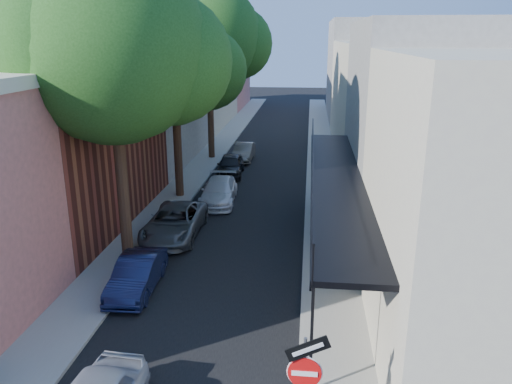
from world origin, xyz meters
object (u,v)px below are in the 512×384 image
(sign_post, at_px, (305,377))
(oak_far, at_px, (216,38))
(parked_car_b, at_px, (137,275))
(parked_car_f, at_px, (244,152))
(parked_car_d, at_px, (219,191))
(oak_near, at_px, (126,51))
(parked_car_c, at_px, (174,222))
(oak_mid, at_px, (182,63))
(parked_car_e, at_px, (230,165))

(sign_post, relative_size, oak_far, 0.25)
(sign_post, distance_m, parked_car_b, 8.91)
(oak_far, relative_size, parked_car_b, 3.29)
(parked_car_f, bearing_deg, parked_car_d, -89.99)
(parked_car_d, bearing_deg, parked_car_b, -99.56)
(parked_car_b, bearing_deg, oak_near, 104.30)
(oak_near, bearing_deg, parked_car_b, -73.81)
(parked_car_b, bearing_deg, parked_car_c, 88.11)
(oak_near, height_order, oak_mid, oak_near)
(parked_car_d, relative_size, parked_car_f, 1.17)
(parked_car_c, distance_m, parked_car_f, 14.28)
(sign_post, relative_size, parked_car_f, 0.82)
(parked_car_b, bearing_deg, oak_mid, 92.52)
(oak_near, relative_size, oak_mid, 1.12)
(parked_car_d, bearing_deg, parked_car_e, 89.42)
(sign_post, bearing_deg, parked_car_b, 130.91)
(oak_mid, distance_m, parked_car_d, 6.78)
(oak_near, xyz_separation_m, oak_mid, (-0.05, 7.97, -0.82))
(parked_car_b, bearing_deg, parked_car_d, 81.73)
(parked_car_c, height_order, parked_car_f, parked_car_c)
(sign_post, xyz_separation_m, parked_car_b, (-5.76, 6.64, -1.44))
(oak_mid, relative_size, parked_car_e, 2.66)
(parked_car_c, distance_m, parked_car_d, 4.92)
(parked_car_c, height_order, parked_car_e, parked_car_c)
(parked_car_b, xyz_separation_m, parked_car_d, (1.08, 9.68, 0.02))
(oak_mid, relative_size, parked_car_c, 2.16)
(sign_post, height_order, parked_car_f, sign_post)
(oak_near, bearing_deg, parked_car_c, 71.07)
(parked_car_e, height_order, parked_car_f, parked_car_e)
(parked_car_e, relative_size, parked_car_f, 1.05)
(parked_car_b, distance_m, parked_car_e, 15.09)
(oak_mid, bearing_deg, sign_post, -69.14)
(oak_near, distance_m, parked_car_c, 7.60)
(oak_near, distance_m, oak_mid, 8.01)
(oak_far, bearing_deg, parked_car_e, -70.84)
(sign_post, height_order, parked_car_e, sign_post)
(oak_near, height_order, parked_car_c, oak_near)
(oak_mid, height_order, parked_car_e, oak_mid)
(oak_near, relative_size, parked_car_b, 3.16)
(oak_mid, bearing_deg, parked_car_f, 77.02)
(oak_far, bearing_deg, sign_post, -76.09)
(parked_car_b, distance_m, parked_car_f, 19.15)
(oak_near, distance_m, parked_car_d, 10.28)
(parked_car_b, bearing_deg, oak_far, 90.31)
(oak_mid, bearing_deg, oak_far, 89.59)
(parked_car_f, bearing_deg, parked_car_e, -93.92)
(parked_car_f, bearing_deg, parked_car_c, -94.22)
(oak_mid, bearing_deg, parked_car_e, 69.61)
(oak_far, relative_size, parked_car_c, 2.51)
(oak_mid, distance_m, parked_car_e, 7.97)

